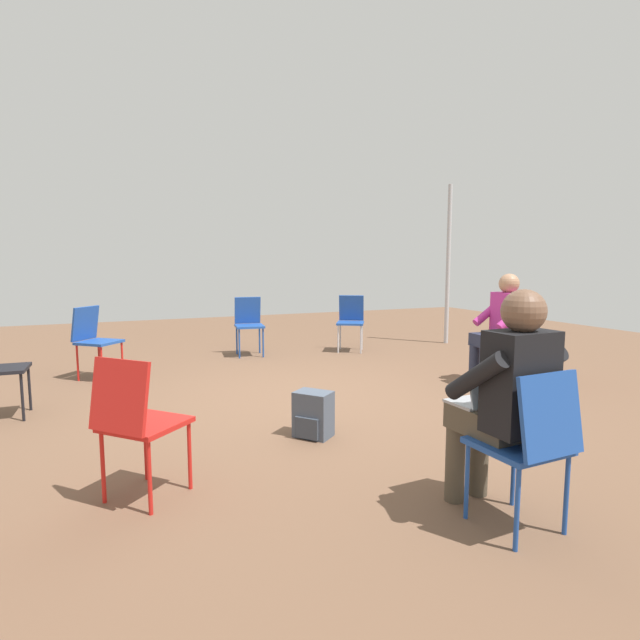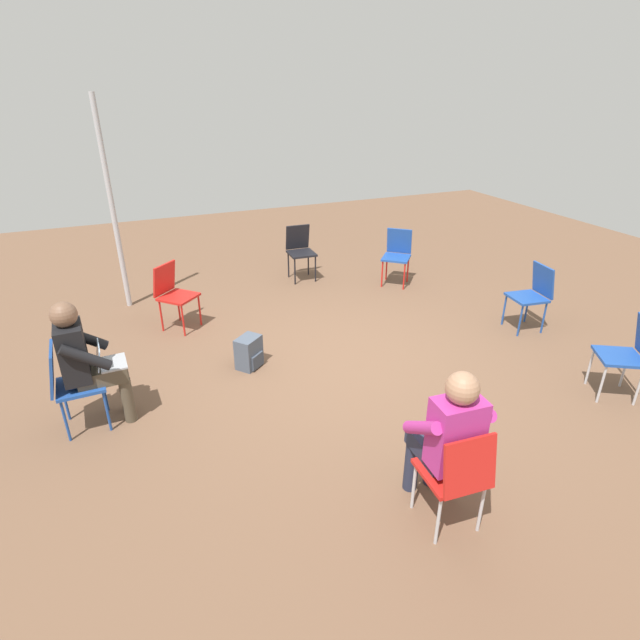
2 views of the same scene
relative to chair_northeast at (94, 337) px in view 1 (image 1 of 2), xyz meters
The scene contains 11 objects.
ground_plane 2.67m from the chair_northeast, 131.83° to the right, with size 15.29×15.29×0.00m, color brown.
chair_northeast is the anchor object (origin of this frame).
chair_east 2.19m from the chair_northeast, 70.37° to the right, with size 0.49×0.45×0.85m.
chair_west 5.00m from the chair_northeast, 155.68° to the right, with size 0.45×0.42×0.85m.
chair_south 4.81m from the chair_northeast, 115.99° to the right, with size 0.43×0.46×0.85m.
chair_northwest 3.43m from the chair_northeast, behind, with size 0.58×0.59×0.85m.
chair_southeast 3.63m from the chair_northeast, 82.56° to the right, with size 0.57×0.56×0.85m.
person_with_laptop 4.84m from the chair_northeast, 154.93° to the right, with size 0.53×0.51×1.24m.
person_in_magenta 4.66m from the chair_northeast, 116.75° to the right, with size 0.52×0.54×1.24m.
backpack_near_laptop_user 3.27m from the chair_northeast, 150.37° to the right, with size 0.34×0.33×0.36m.
tent_pole_near 5.47m from the chair_northeast, 85.16° to the right, with size 0.07×0.07×2.62m, color #B2B2B7.
Camera 1 is at (-4.59, 1.80, 1.38)m, focal length 28.00 mm.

